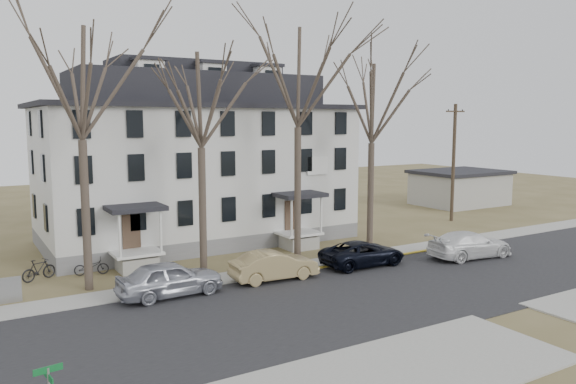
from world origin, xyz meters
TOP-DOWN VIEW (x-y plane):
  - ground at (0.00, 0.00)m, footprint 120.00×120.00m
  - main_road at (0.00, 2.00)m, footprint 120.00×10.00m
  - far_sidewalk at (0.00, 8.00)m, footprint 120.00×2.00m
  - yellow_curb at (5.00, 7.10)m, footprint 14.00×0.25m
  - boarding_house at (-2.00, 17.95)m, footprint 20.80×12.36m
  - distant_building at (26.00, 20.00)m, footprint 8.50×6.50m
  - tree_far_left at (-11.00, 9.80)m, footprint 8.40×8.40m
  - tree_mid_left at (-5.00, 9.80)m, footprint 7.80×7.80m
  - tree_center at (1.00, 9.80)m, footprint 9.00×9.00m
  - tree_mid_right at (6.50, 9.80)m, footprint 7.80×7.80m
  - utility_pole_far at (18.50, 14.00)m, footprint 2.00×0.28m
  - car_silver at (-7.97, 6.66)m, footprint 4.98×2.13m
  - car_tan at (-2.47, 6.50)m, footprint 4.65×1.86m
  - car_navy at (3.26, 6.44)m, footprint 5.05×2.42m
  - car_white at (9.90, 4.58)m, footprint 5.61×2.75m
  - bicycle_left at (-10.37, 12.27)m, footprint 1.85×0.97m
  - bicycle_right at (-12.90, 12.60)m, footprint 1.90×1.24m

SIDE VIEW (x-z plane):
  - ground at x=0.00m, z-range 0.00..0.00m
  - main_road at x=0.00m, z-range -0.02..0.02m
  - far_sidewalk at x=0.00m, z-range -0.04..0.04m
  - yellow_curb at x=5.00m, z-range -0.03..0.03m
  - bicycle_left at x=-10.37m, z-range 0.00..0.92m
  - bicycle_right at x=-12.90m, z-range 0.00..1.11m
  - car_navy at x=3.26m, z-range 0.00..1.39m
  - car_tan at x=-2.47m, z-range 0.00..1.50m
  - car_white at x=9.90m, z-range 0.00..1.57m
  - car_silver at x=-7.97m, z-range 0.00..1.68m
  - distant_building at x=26.00m, z-range 0.00..3.35m
  - utility_pole_far at x=18.50m, z-range 0.15..9.65m
  - boarding_house at x=-2.00m, z-range -0.65..11.40m
  - tree_mid_left at x=-5.00m, z-range 3.23..15.97m
  - tree_mid_right at x=6.50m, z-range 3.23..15.97m
  - tree_far_left at x=-11.00m, z-range 3.48..17.20m
  - tree_center at x=1.00m, z-range 3.73..18.43m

